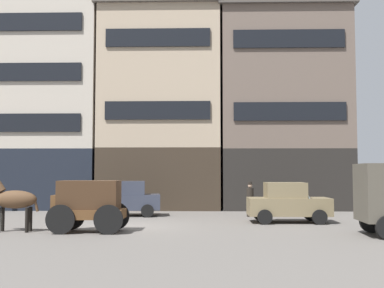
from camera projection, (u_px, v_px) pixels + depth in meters
ground_plane at (127, 227)px, 19.33m from camera, size 120.00×120.00×0.00m
building_far_left at (37, 82)px, 30.63m from camera, size 9.39×6.16×16.55m
building_center_left at (162, 107)px, 30.33m from camera, size 8.01×6.16×13.10m
building_center_right at (281, 108)px, 30.13m from camera, size 8.41×6.16×12.96m
cargo_wagon at (88, 202)px, 17.79m from camera, size 2.91×1.52×1.98m
draft_horse at (13, 199)px, 17.87m from camera, size 2.34×0.61×2.30m
sedan_dark at (125, 199)px, 24.20m from camera, size 3.86×2.21×1.83m
sedan_parked_curb at (288, 202)px, 21.09m from camera, size 3.71×1.88×1.83m
pedestrian_officer at (250, 198)px, 23.82m from camera, size 0.51×0.51×1.79m
fire_hydrant_curbside at (298, 206)px, 25.69m from camera, size 0.24×0.24×0.83m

